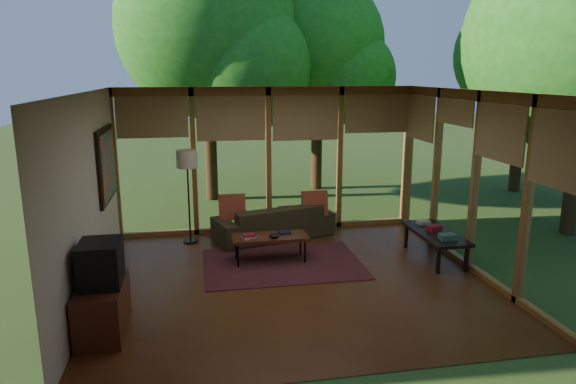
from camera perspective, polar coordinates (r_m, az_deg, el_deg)
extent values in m
plane|color=brown|center=(7.59, 0.68, -9.71)|extent=(5.50, 5.50, 0.00)
plane|color=silver|center=(7.00, 0.74, 11.11)|extent=(5.50, 5.50, 0.00)
cube|color=beige|center=(7.19, -21.35, -0.63)|extent=(0.04, 5.00, 2.70)
cube|color=beige|center=(4.84, 6.44, -6.25)|extent=(5.50, 0.04, 2.70)
cube|color=#9B6830|center=(9.59, -2.16, 3.55)|extent=(5.50, 0.12, 2.70)
cube|color=#9B6830|center=(8.15, 20.05, 1.03)|extent=(0.12, 5.00, 2.70)
plane|color=#31521F|center=(17.81, 21.50, 2.68)|extent=(40.00, 40.00, 0.00)
cylinder|color=#3D2B16|center=(12.11, -8.80, 10.96)|extent=(0.28, 0.28, 5.03)
sphere|color=#165F15|center=(12.14, -9.04, 17.57)|extent=(4.03, 4.03, 4.03)
cylinder|color=#3D2B16|center=(13.19, 3.19, 10.46)|extent=(0.28, 0.28, 4.66)
sphere|color=#165F15|center=(13.19, 3.26, 16.10)|extent=(3.31, 3.31, 3.31)
cylinder|color=#3D2B16|center=(10.55, 29.31, 7.76)|extent=(0.28, 0.28, 4.52)
cylinder|color=#3D2B16|center=(13.94, 23.71, 8.82)|extent=(0.28, 0.28, 4.32)
sphere|color=#165F15|center=(13.93, 24.18, 13.73)|extent=(3.00, 3.00, 3.00)
cube|color=maroon|center=(8.18, -0.61, -7.95)|extent=(2.46, 1.74, 0.01)
imported|color=#3B331D|center=(9.35, -1.61, -3.24)|extent=(2.28, 1.39, 0.62)
cube|color=maroon|center=(9.14, -6.23, -1.74)|extent=(0.46, 0.25, 0.49)
cube|color=maroon|center=(9.36, 2.97, -1.33)|extent=(0.46, 0.25, 0.48)
cube|color=#B2ABA1|center=(8.07, -4.42, -5.01)|extent=(0.25, 0.22, 0.03)
cube|color=maroon|center=(8.06, -4.43, -4.80)|extent=(0.22, 0.18, 0.03)
cube|color=black|center=(8.27, -0.37, -4.52)|extent=(0.20, 0.16, 0.03)
ellipsoid|color=black|center=(8.06, -1.55, -4.83)|extent=(0.16, 0.16, 0.07)
cube|color=#552517|center=(6.43, -19.90, -12.05)|extent=(0.50, 1.00, 0.60)
cube|color=black|center=(6.22, -20.11, -7.44)|extent=(0.45, 0.55, 0.50)
cube|color=#386255|center=(8.23, 17.32, -4.78)|extent=(0.25, 0.18, 0.09)
cube|color=maroon|center=(8.61, 15.95, -3.88)|extent=(0.23, 0.18, 0.09)
cube|color=#B2ABA1|center=(8.96, 14.82, -3.27)|extent=(0.22, 0.17, 0.06)
cylinder|color=black|center=(9.34, -10.77, -5.39)|extent=(0.26, 0.26, 0.03)
cylinder|color=black|center=(9.13, -10.97, -0.77)|extent=(0.03, 0.03, 1.52)
cylinder|color=beige|center=(8.99, -11.17, 3.63)|extent=(0.36, 0.36, 0.30)
cube|color=#552517|center=(8.17, -2.00, -5.05)|extent=(1.20, 0.50, 0.05)
cylinder|color=black|center=(8.01, -5.58, -7.08)|extent=(0.03, 0.03, 0.38)
cylinder|color=black|center=(8.16, 1.91, -6.64)|extent=(0.03, 0.03, 0.38)
cylinder|color=black|center=(8.35, -5.79, -6.23)|extent=(0.03, 0.03, 0.38)
cylinder|color=black|center=(8.49, 1.39, -5.83)|extent=(0.03, 0.03, 0.38)
cube|color=black|center=(8.59, 16.06, -4.43)|extent=(0.60, 1.40, 0.05)
cube|color=black|center=(8.06, 16.36, -7.36)|extent=(0.05, 0.05, 0.40)
cube|color=black|center=(8.27, 19.24, -7.04)|extent=(0.05, 0.05, 0.40)
cube|color=black|center=(9.08, 13.00, -4.82)|extent=(0.05, 0.05, 0.40)
cube|color=black|center=(9.27, 15.62, -4.60)|extent=(0.05, 0.05, 0.40)
cube|color=black|center=(8.49, -19.55, 2.91)|extent=(0.05, 1.35, 1.15)
cube|color=#1C747E|center=(8.49, -19.35, 2.92)|extent=(0.02, 1.20, 1.00)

